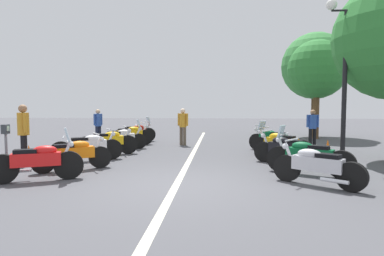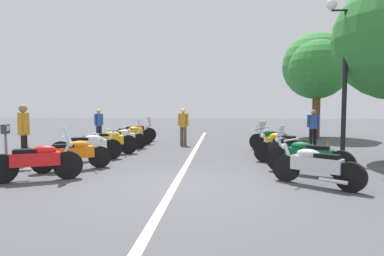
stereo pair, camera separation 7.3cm
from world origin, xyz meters
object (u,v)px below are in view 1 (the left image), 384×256
motorcycle_left_row_3 (108,142)px  motorcycle_right_row_0 (316,166)px  motorcycle_right_row_2 (286,149)px  traffic_cone_0 (29,156)px  motorcycle_left_row_1 (73,154)px  motorcycle_left_row_2 (88,146)px  motorcycle_left_row_0 (38,161)px  motorcycle_left_row_5 (130,135)px  motorcycle_right_row_1 (308,156)px  bystander_1 (183,124)px  roadside_tree_0 (315,66)px  bystander_3 (98,123)px  motorcycle_left_row_6 (136,132)px  motorcycle_right_row_4 (273,139)px  bystander_2 (313,125)px  parking_meter (6,141)px  bystander_0 (23,129)px  roadside_tree_1 (317,69)px  traffic_cone_1 (328,149)px  motorcycle_right_row_3 (280,143)px  street_lamp_twin_globe (346,52)px  motorcycle_left_row_4 (121,138)px

motorcycle_left_row_3 → motorcycle_right_row_0: bearing=-57.2°
motorcycle_right_row_2 → traffic_cone_0: 7.55m
motorcycle_left_row_1 → motorcycle_left_row_2: motorcycle_left_row_2 is taller
motorcycle_left_row_0 → motorcycle_left_row_5: size_ratio=1.01×
motorcycle_left_row_0 → motorcycle_right_row_1: 6.47m
bystander_1 → roadside_tree_0: 8.94m
traffic_cone_0 → motorcycle_left_row_1: bearing=-110.3°
motorcycle_left_row_3 → bystander_3: size_ratio=1.27×
motorcycle_left_row_5 → motorcycle_left_row_6: size_ratio=1.04×
motorcycle_left_row_1 → motorcycle_right_row_4: (4.17, -5.94, 0.01)m
motorcycle_left_row_0 → bystander_2: (6.90, -8.08, 0.45)m
motorcycle_left_row_1 → motorcycle_right_row_1: bearing=-36.2°
motorcycle_right_row_4 → parking_meter: bearing=73.5°
motorcycle_left_row_3 → bystander_0: 2.81m
roadside_tree_1 → bystander_0: bearing=128.3°
motorcycle_right_row_1 → motorcycle_left_row_0: bearing=39.7°
motorcycle_left_row_1 → motorcycle_left_row_3: 2.80m
roadside_tree_0 → bystander_1: bearing=123.7°
motorcycle_left_row_5 → roadside_tree_1: 10.31m
motorcycle_right_row_2 → traffic_cone_1: bearing=-112.2°
motorcycle_right_row_3 → roadside_tree_0: 9.13m
motorcycle_left_row_1 → traffic_cone_1: size_ratio=2.85×
motorcycle_left_row_3 → motorcycle_right_row_1: 6.78m
motorcycle_right_row_0 → traffic_cone_0: size_ratio=2.71×
bystander_2 → roadside_tree_0: roadside_tree_0 is taller
motorcycle_right_row_4 → parking_meter: size_ratio=1.33×
motorcycle_left_row_0 → motorcycle_left_row_6: bearing=64.2°
street_lamp_twin_globe → motorcycle_left_row_2: bearing=93.4°
bystander_1 → roadside_tree_0: size_ratio=0.28×
motorcycle_right_row_4 → traffic_cone_1: bearing=176.7°
motorcycle_right_row_2 → bystander_2: 4.63m
motorcycle_left_row_3 → roadside_tree_1: (6.50, -9.09, 3.20)m
motorcycle_left_row_0 → roadside_tree_0: 15.56m
motorcycle_left_row_3 → street_lamp_twin_globe: bearing=-29.6°
motorcycle_left_row_3 → motorcycle_right_row_4: (1.37, -5.98, -0.01)m
motorcycle_right_row_1 → roadside_tree_1: (9.35, -2.95, 3.19)m
motorcycle_left_row_1 → roadside_tree_0: (10.50, -9.30, 3.54)m
motorcycle_left_row_5 → roadside_tree_1: (3.75, -9.05, 3.20)m
motorcycle_right_row_3 → motorcycle_left_row_1: bearing=64.2°
motorcycle_left_row_0 → bystander_1: (7.11, -2.55, 0.48)m
motorcycle_right_row_2 → traffic_cone_1: 2.15m
motorcycle_left_row_3 → motorcycle_right_row_0: size_ratio=1.21×
motorcycle_left_row_5 → motorcycle_right_row_2: 7.16m
motorcycle_left_row_4 → parking_meter: parking_meter is taller
motorcycle_right_row_1 → motorcycle_left_row_4: bearing=-6.1°
motorcycle_left_row_4 → motorcycle_right_row_0: motorcycle_left_row_4 is taller
motorcycle_left_row_2 → roadside_tree_0: roadside_tree_0 is taller
traffic_cone_0 → bystander_0: bystander_0 is taller
street_lamp_twin_globe → bystander_2: street_lamp_twin_globe is taller
motorcycle_left_row_5 → bystander_2: (0.07, -7.83, 0.45)m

